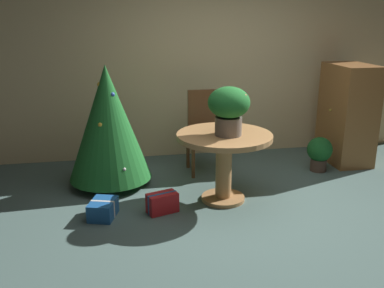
{
  "coord_description": "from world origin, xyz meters",
  "views": [
    {
      "loc": [
        -1.39,
        -3.64,
        1.95
      ],
      "look_at": [
        -0.68,
        0.16,
        0.76
      ],
      "focal_mm": 39.88,
      "sensor_mm": 36.0,
      "label": 1
    }
  ],
  "objects_px": {
    "holiday_tree": "(108,123)",
    "potted_plant": "(319,152)",
    "wooden_cabinet": "(347,114)",
    "flower_vase": "(229,107)",
    "wooden_chair_far": "(205,127)",
    "round_dining_table": "(224,151)",
    "gift_box_blue": "(103,209)",
    "gift_box_red": "(162,203)"
  },
  "relations": [
    {
      "from": "holiday_tree",
      "to": "potted_plant",
      "type": "xyz_separation_m",
      "value": [
        2.64,
        -0.02,
        -0.5
      ]
    },
    {
      "from": "wooden_cabinet",
      "to": "potted_plant",
      "type": "xyz_separation_m",
      "value": [
        -0.51,
        -0.3,
        -0.41
      ]
    },
    {
      "from": "flower_vase",
      "to": "potted_plant",
      "type": "relative_size",
      "value": 1.12
    },
    {
      "from": "holiday_tree",
      "to": "wooden_cabinet",
      "type": "relative_size",
      "value": 1.07
    },
    {
      "from": "flower_vase",
      "to": "wooden_chair_far",
      "type": "relative_size",
      "value": 0.49
    },
    {
      "from": "flower_vase",
      "to": "holiday_tree",
      "type": "relative_size",
      "value": 0.36
    },
    {
      "from": "potted_plant",
      "to": "wooden_cabinet",
      "type": "bearing_deg",
      "value": 30.39
    },
    {
      "from": "round_dining_table",
      "to": "gift_box_blue",
      "type": "xyz_separation_m",
      "value": [
        -1.28,
        -0.19,
        -0.48
      ]
    },
    {
      "from": "gift_box_blue",
      "to": "wooden_cabinet",
      "type": "xyz_separation_m",
      "value": [
        3.24,
        1.14,
        0.58
      ]
    },
    {
      "from": "holiday_tree",
      "to": "gift_box_red",
      "type": "distance_m",
      "value": 1.19
    },
    {
      "from": "wooden_chair_far",
      "to": "potted_plant",
      "type": "relative_size",
      "value": 2.3
    },
    {
      "from": "round_dining_table",
      "to": "wooden_chair_far",
      "type": "height_order",
      "value": "wooden_chair_far"
    },
    {
      "from": "potted_plant",
      "to": "holiday_tree",
      "type": "bearing_deg",
      "value": 179.56
    },
    {
      "from": "gift_box_blue",
      "to": "wooden_cabinet",
      "type": "height_order",
      "value": "wooden_cabinet"
    },
    {
      "from": "holiday_tree",
      "to": "gift_box_blue",
      "type": "distance_m",
      "value": 1.09
    },
    {
      "from": "gift_box_red",
      "to": "potted_plant",
      "type": "height_order",
      "value": "potted_plant"
    },
    {
      "from": "flower_vase",
      "to": "wooden_chair_far",
      "type": "bearing_deg",
      "value": 91.44
    },
    {
      "from": "wooden_chair_far",
      "to": "gift_box_red",
      "type": "height_order",
      "value": "wooden_chair_far"
    },
    {
      "from": "round_dining_table",
      "to": "holiday_tree",
      "type": "height_order",
      "value": "holiday_tree"
    },
    {
      "from": "round_dining_table",
      "to": "potted_plant",
      "type": "relative_size",
      "value": 2.25
    },
    {
      "from": "wooden_chair_far",
      "to": "gift_box_red",
      "type": "distance_m",
      "value": 1.42
    },
    {
      "from": "potted_plant",
      "to": "wooden_chair_far",
      "type": "bearing_deg",
      "value": 167.71
    },
    {
      "from": "round_dining_table",
      "to": "flower_vase",
      "type": "xyz_separation_m",
      "value": [
        0.03,
        -0.05,
        0.48
      ]
    },
    {
      "from": "round_dining_table",
      "to": "gift_box_red",
      "type": "bearing_deg",
      "value": -165.16
    },
    {
      "from": "round_dining_table",
      "to": "flower_vase",
      "type": "distance_m",
      "value": 0.48
    },
    {
      "from": "wooden_cabinet",
      "to": "potted_plant",
      "type": "distance_m",
      "value": 0.72
    },
    {
      "from": "holiday_tree",
      "to": "wooden_cabinet",
      "type": "distance_m",
      "value": 3.17
    },
    {
      "from": "wooden_chair_far",
      "to": "gift_box_blue",
      "type": "xyz_separation_m",
      "value": [
        -1.28,
        -1.15,
        -0.49
      ]
    },
    {
      "from": "flower_vase",
      "to": "potted_plant",
      "type": "bearing_deg",
      "value": 26.5
    },
    {
      "from": "round_dining_table",
      "to": "gift_box_red",
      "type": "height_order",
      "value": "round_dining_table"
    },
    {
      "from": "round_dining_table",
      "to": "gift_box_red",
      "type": "distance_m",
      "value": 0.85
    },
    {
      "from": "holiday_tree",
      "to": "potted_plant",
      "type": "height_order",
      "value": "holiday_tree"
    },
    {
      "from": "wooden_chair_far",
      "to": "wooden_cabinet",
      "type": "distance_m",
      "value": 1.96
    },
    {
      "from": "wooden_chair_far",
      "to": "round_dining_table",
      "type": "bearing_deg",
      "value": -90.0
    },
    {
      "from": "wooden_chair_far",
      "to": "potted_plant",
      "type": "bearing_deg",
      "value": -12.29
    },
    {
      "from": "round_dining_table",
      "to": "wooden_chair_far",
      "type": "relative_size",
      "value": 0.98
    },
    {
      "from": "gift_box_red",
      "to": "holiday_tree",
      "type": "bearing_deg",
      "value": 120.75
    },
    {
      "from": "round_dining_table",
      "to": "holiday_tree",
      "type": "distance_m",
      "value": 1.39
    },
    {
      "from": "round_dining_table",
      "to": "wooden_cabinet",
      "type": "xyz_separation_m",
      "value": [
        1.95,
        0.96,
        0.1
      ]
    },
    {
      "from": "wooden_chair_far",
      "to": "gift_box_blue",
      "type": "distance_m",
      "value": 1.79
    },
    {
      "from": "flower_vase",
      "to": "gift_box_red",
      "type": "bearing_deg",
      "value": -169.55
    },
    {
      "from": "holiday_tree",
      "to": "wooden_cabinet",
      "type": "height_order",
      "value": "holiday_tree"
    }
  ]
}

